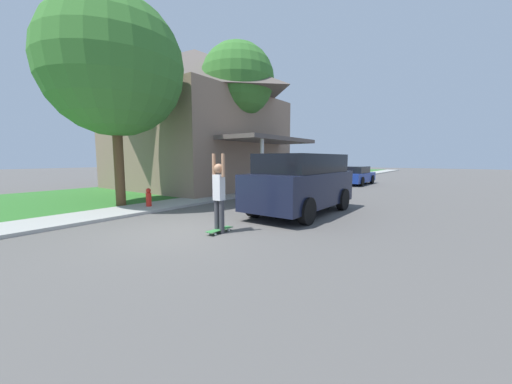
{
  "coord_description": "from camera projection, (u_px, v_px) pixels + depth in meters",
  "views": [
    {
      "loc": [
        5.98,
        -4.77,
        1.89
      ],
      "look_at": [
        0.99,
        2.01,
        0.9
      ],
      "focal_mm": 20.0,
      "sensor_mm": 36.0,
      "label": 1
    }
  ],
  "objects": [
    {
      "name": "fire_hydrant",
      "position": [
        149.0,
        197.0,
        10.74
      ],
      "size": [
        0.2,
        0.2,
        0.68
      ],
      "color": "red",
      "rests_on": "sidewalk"
    },
    {
      "name": "skateboarder",
      "position": [
        219.0,
        192.0,
        7.16
      ],
      "size": [
        0.41,
        0.23,
        2.01
      ],
      "color": "#38383D",
      "rests_on": "ground_plane"
    },
    {
      "name": "lawn_tree_far",
      "position": [
        238.0,
        81.0,
        15.62
      ],
      "size": [
        4.02,
        4.02,
        8.1
      ],
      "color": "brown",
      "rests_on": "lawn"
    },
    {
      "name": "lawn_tree_near",
      "position": [
        114.0,
        67.0,
        10.49
      ],
      "size": [
        5.06,
        5.06,
        7.71
      ],
      "color": "brown",
      "rests_on": "lawn"
    },
    {
      "name": "sidewalk",
      "position": [
        230.0,
        195.0,
        14.47
      ],
      "size": [
        1.8,
        80.0,
        0.1
      ],
      "color": "#9E9E99",
      "rests_on": "ground_plane"
    },
    {
      "name": "skateboard",
      "position": [
        219.0,
        230.0,
        7.27
      ],
      "size": [
        0.23,
        0.8,
        0.1
      ],
      "color": "#337F3D",
      "rests_on": "ground_plane"
    },
    {
      "name": "house",
      "position": [
        196.0,
        117.0,
        18.17
      ],
      "size": [
        11.72,
        9.31,
        8.57
      ],
      "color": "#89705B",
      "rests_on": "lawn"
    },
    {
      "name": "lawn",
      "position": [
        175.0,
        190.0,
        17.06
      ],
      "size": [
        10.0,
        80.0,
        0.08
      ],
      "color": "#2D6B28",
      "rests_on": "ground_plane"
    },
    {
      "name": "suv_parked",
      "position": [
        302.0,
        182.0,
        9.8
      ],
      "size": [
        2.11,
        4.74,
        2.04
      ],
      "color": "black",
      "rests_on": "ground_plane"
    },
    {
      "name": "car_down_street",
      "position": [
        355.0,
        176.0,
        20.97
      ],
      "size": [
        1.98,
        4.36,
        1.32
      ],
      "color": "navy",
      "rests_on": "ground_plane"
    },
    {
      "name": "ground_plane",
      "position": [
        181.0,
        230.0,
        7.56
      ],
      "size": [
        120.0,
        120.0,
        0.0
      ],
      "primitive_type": "plane",
      "color": "#54514F"
    }
  ]
}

